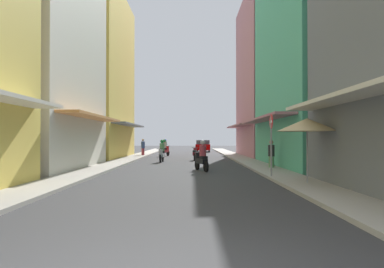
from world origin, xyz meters
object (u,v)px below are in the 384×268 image
object	(u,v)px
motorbike_black	(201,157)
parked_car	(203,146)
pedestrian_crossing	(143,148)
motorbike_silver	(162,152)
motorbike_maroon	(195,154)
vendor_umbrella	(307,125)
pedestrian_midway	(271,155)
street_sign_no_entry	(271,137)
motorbike_red	(165,149)
motorbike_blue	(165,147)

from	to	relation	value
motorbike_black	parked_car	size ratio (longest dim) A/B	0.41
pedestrian_crossing	motorbike_silver	bearing A→B (deg)	-73.85
motorbike_maroon	vendor_umbrella	distance (m)	15.46
vendor_umbrella	parked_car	bearing A→B (deg)	94.67
pedestrian_crossing	pedestrian_midway	world-z (taller)	pedestrian_crossing
vendor_umbrella	street_sign_no_entry	bearing A→B (deg)	108.98
motorbike_red	motorbike_black	world-z (taller)	same
motorbike_black	pedestrian_crossing	world-z (taller)	pedestrian_crossing
motorbike_silver	vendor_umbrella	bearing A→B (deg)	-64.05
street_sign_no_entry	pedestrian_crossing	bearing A→B (deg)	112.52
motorbike_maroon	parked_car	size ratio (longest dim) A/B	0.43
motorbike_blue	motorbike_black	distance (m)	23.92
motorbike_silver	vendor_umbrella	world-z (taller)	vendor_umbrella
motorbike_red	motorbike_blue	distance (m)	8.54
motorbike_blue	pedestrian_midway	bearing A→B (deg)	-72.27
parked_car	vendor_umbrella	bearing A→B (deg)	-85.33
motorbike_silver	pedestrian_midway	xyz separation A→B (m)	(6.32, -5.95, 0.07)
motorbike_black	parked_car	bearing A→B (deg)	88.06
parked_car	pedestrian_crossing	bearing A→B (deg)	-118.07
vendor_umbrella	street_sign_no_entry	xyz separation A→B (m)	(-0.76, 2.22, -0.42)
parked_car	pedestrian_crossing	xyz separation A→B (m)	(-5.95, -11.15, 0.07)
motorbike_maroon	motorbike_black	bearing A→B (deg)	-88.29
motorbike_silver	vendor_umbrella	xyz separation A→B (m)	(6.11, -12.56, 1.43)
pedestrian_crossing	motorbike_black	bearing A→B (deg)	-71.63
pedestrian_midway	street_sign_no_entry	world-z (taller)	street_sign_no_entry
motorbike_red	street_sign_no_entry	distance (m)	19.62
motorbike_maroon	pedestrian_midway	world-z (taller)	pedestrian_midway
parked_car	vendor_umbrella	xyz separation A→B (m)	(2.63, -32.20, 1.39)
motorbike_blue	street_sign_no_entry	world-z (taller)	street_sign_no_entry
vendor_umbrella	motorbike_black	bearing A→B (deg)	121.12
motorbike_red	street_sign_no_entry	world-z (taller)	street_sign_no_entry
motorbike_maroon	pedestrian_midway	bearing A→B (deg)	-64.29
motorbike_blue	motorbike_black	size ratio (longest dim) A/B	1.05
motorbike_black	vendor_umbrella	xyz separation A→B (m)	(3.52, -5.83, 1.43)
motorbike_black	pedestrian_midway	distance (m)	3.80
motorbike_silver	street_sign_no_entry	xyz separation A→B (m)	(5.35, -10.34, 1.01)
motorbike_maroon	parked_car	bearing A→B (deg)	86.16
motorbike_black	parked_car	world-z (taller)	motorbike_black
motorbike_blue	motorbike_maroon	distance (m)	14.95
motorbike_blue	pedestrian_midway	world-z (taller)	motorbike_blue
motorbike_black	parked_car	xyz separation A→B (m)	(0.89, 26.37, 0.04)
pedestrian_crossing	pedestrian_midway	xyz separation A→B (m)	(8.78, -14.45, -0.03)
motorbike_red	motorbike_maroon	bearing A→B (deg)	-65.94
parked_car	vendor_umbrella	distance (m)	32.34
motorbike_black	pedestrian_midway	xyz separation A→B (m)	(3.72, 0.78, 0.07)
motorbike_red	street_sign_no_entry	bearing A→B (deg)	-72.99
motorbike_silver	pedestrian_midway	bearing A→B (deg)	-43.31
motorbike_red	vendor_umbrella	bearing A→B (deg)	-72.78
pedestrian_crossing	parked_car	bearing A→B (deg)	61.93
motorbike_blue	vendor_umbrella	world-z (taller)	vendor_umbrella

